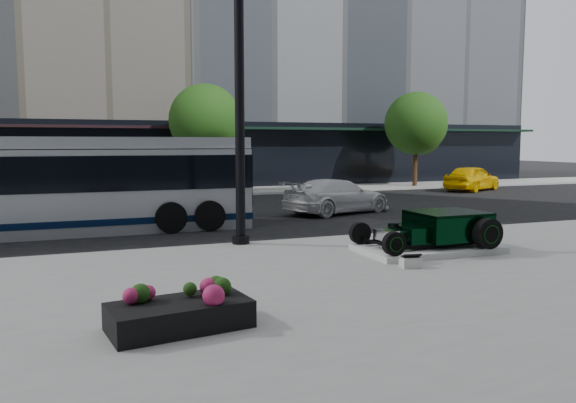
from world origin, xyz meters
name	(u,v)px	position (x,y,z in m)	size (l,w,h in m)	color
ground	(270,232)	(0.00, 0.00, 0.00)	(120.00, 120.00, 0.00)	black
sidewalk_near	(527,342)	(0.00, -10.50, 0.06)	(70.00, 17.00, 0.12)	gray
sidewalk_far	(184,193)	(0.00, 14.00, 0.06)	(70.00, 4.00, 0.12)	gray
street_trees	(208,123)	(1.15, 13.07, 3.77)	(29.80, 3.80, 5.70)	black
display_plinth	(428,248)	(2.35, -4.90, 0.20)	(3.40, 1.80, 0.15)	silver
hot_rod	(440,227)	(2.68, -4.90, 0.70)	(3.22, 2.00, 0.81)	black
info_plaque	(410,261)	(0.97, -6.22, 0.24)	(0.45, 0.37, 0.31)	silver
lamppost	(240,97)	(-1.58, -2.20, 3.91)	(0.45, 0.45, 8.20)	black
flower_planter	(180,313)	(-4.32, -8.40, 0.35)	(2.07, 1.24, 0.64)	black
transit_bus	(50,185)	(-6.26, 2.20, 1.49)	(12.12, 2.88, 2.92)	#B9BEC3
white_sedan	(337,196)	(4.03, 3.49, 0.67)	(1.88, 4.63, 1.34)	white
yellow_taxi	(472,178)	(15.83, 9.98, 0.73)	(1.72, 4.28, 1.46)	#F0BC00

